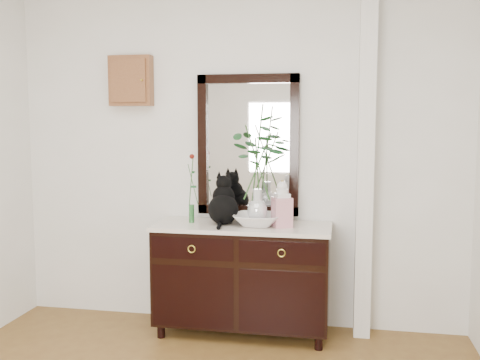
% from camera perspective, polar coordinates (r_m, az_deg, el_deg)
% --- Properties ---
extents(wall_back, '(3.60, 0.04, 2.70)m').
position_cam_1_polar(wall_back, '(4.24, -0.45, 2.54)').
color(wall_back, white).
rests_on(wall_back, ground).
extents(pilaster, '(0.12, 0.20, 2.70)m').
position_cam_1_polar(pilaster, '(4.09, 13.23, 2.24)').
color(pilaster, white).
rests_on(pilaster, ground).
extents(sideboard, '(1.33, 0.52, 0.82)m').
position_cam_1_polar(sideboard, '(4.13, 0.26, -9.92)').
color(sideboard, black).
rests_on(sideboard, ground).
extents(wall_mirror, '(0.80, 0.06, 1.10)m').
position_cam_1_polar(wall_mirror, '(4.20, 0.85, 3.74)').
color(wall_mirror, black).
rests_on(wall_mirror, wall_back).
extents(key_cabinet, '(0.35, 0.10, 0.40)m').
position_cam_1_polar(key_cabinet, '(4.45, -11.55, 10.32)').
color(key_cabinet, brown).
rests_on(key_cabinet, wall_back).
extents(cat, '(0.31, 0.36, 0.37)m').
position_cam_1_polar(cat, '(4.05, -1.81, -2.08)').
color(cat, black).
rests_on(cat, sideboard).
extents(lotus_bowl, '(0.36, 0.36, 0.09)m').
position_cam_1_polar(lotus_bowl, '(4.00, 1.86, -4.26)').
color(lotus_bowl, silver).
rests_on(lotus_bowl, sideboard).
extents(vase_branches, '(0.49, 0.49, 0.89)m').
position_cam_1_polar(vase_branches, '(3.95, 1.88, 1.79)').
color(vase_branches, silver).
rests_on(vase_branches, lotus_bowl).
extents(bud_vase_rose, '(0.08, 0.08, 0.54)m').
position_cam_1_polar(bud_vase_rose, '(4.10, -5.22, -0.84)').
color(bud_vase_rose, '#28642E').
rests_on(bud_vase_rose, sideboard).
extents(ginger_jar, '(0.17, 0.17, 0.35)m').
position_cam_1_polar(ginger_jar, '(3.94, 4.51, -2.51)').
color(ginger_jar, white).
rests_on(ginger_jar, sideboard).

